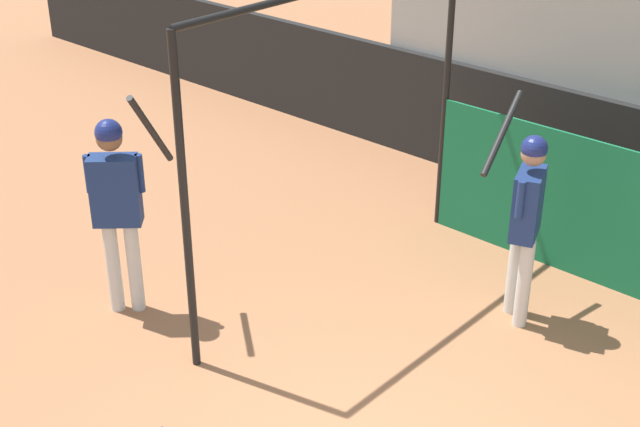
% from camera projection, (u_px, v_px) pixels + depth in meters
% --- Properties ---
extents(batting_cage, '(4.09, 3.64, 2.97)m').
position_uv_depth(batting_cage, '(594.00, 190.00, 7.91)').
color(batting_cage, black).
rests_on(batting_cage, ground).
extents(player_batter, '(0.67, 0.79, 2.00)m').
position_uv_depth(player_batter, '(526.00, 211.00, 7.83)').
color(player_batter, silver).
rests_on(player_batter, ground).
extents(player_waiting, '(0.63, 0.76, 2.21)m').
position_uv_depth(player_waiting, '(117.00, 197.00, 7.93)').
color(player_waiting, silver).
rests_on(player_waiting, ground).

